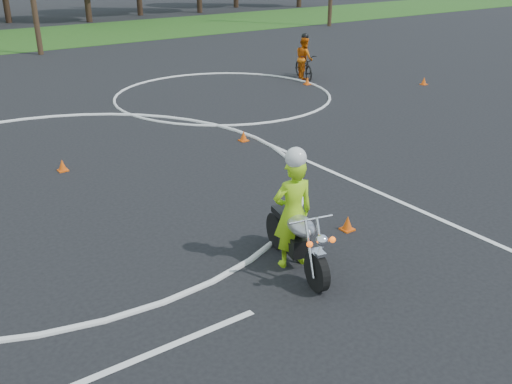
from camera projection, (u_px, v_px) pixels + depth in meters
ground at (94, 232)px, 11.20m from camera, size 120.00×120.00×0.00m
course_markings at (113, 151)px, 15.61m from camera, size 19.05×19.05×0.12m
primary_motorcycle at (297, 238)px, 9.72m from camera, size 0.93×2.22×1.18m
rider_primary_grp at (293, 210)px, 9.64m from camera, size 0.81×0.62×2.19m
rider_second_grp at (304, 63)px, 23.95m from camera, size 1.32×2.08×1.89m
traffic_cones at (248, 135)px, 16.49m from camera, size 18.93×10.65×0.30m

